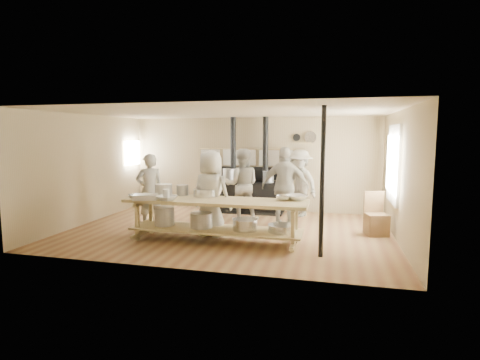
% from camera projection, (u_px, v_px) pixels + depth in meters
% --- Properties ---
extents(ground, '(7.00, 7.00, 0.00)m').
position_uv_depth(ground, '(228.00, 231.00, 8.31)').
color(ground, brown).
rests_on(ground, ground).
extents(room_shell, '(7.00, 7.00, 7.00)m').
position_uv_depth(room_shell, '(228.00, 158.00, 8.11)').
color(room_shell, tan).
rests_on(room_shell, ground).
extents(window_right, '(0.09, 1.50, 1.65)m').
position_uv_depth(window_right, '(394.00, 164.00, 7.88)').
color(window_right, beige).
rests_on(window_right, ground).
extents(left_opening, '(0.00, 0.90, 0.90)m').
position_uv_depth(left_opening, '(132.00, 153.00, 10.87)').
color(left_opening, white).
rests_on(left_opening, ground).
extents(stove, '(1.90, 0.75, 2.60)m').
position_uv_depth(stove, '(249.00, 193.00, 10.29)').
color(stove, black).
rests_on(stove, ground).
extents(towel_rail, '(3.00, 0.04, 0.47)m').
position_uv_depth(towel_rail, '(251.00, 155.00, 10.44)').
color(towel_rail, tan).
rests_on(towel_rail, ground).
extents(back_wall_shelf, '(0.63, 0.14, 0.32)m').
position_uv_depth(back_wall_shelf, '(305.00, 139.00, 10.07)').
color(back_wall_shelf, tan).
rests_on(back_wall_shelf, ground).
extents(prep_table, '(3.60, 0.90, 0.85)m').
position_uv_depth(prep_table, '(215.00, 216.00, 7.38)').
color(prep_table, tan).
rests_on(prep_table, ground).
extents(support_post, '(0.08, 0.08, 2.60)m').
position_uv_depth(support_post, '(322.00, 183.00, 6.36)').
color(support_post, black).
rests_on(support_post, ground).
extents(cook_far_left, '(0.74, 0.69, 1.69)m').
position_uv_depth(cook_far_left, '(150.00, 191.00, 8.56)').
color(cook_far_left, '#A4A192').
rests_on(cook_far_left, ground).
extents(cook_left, '(0.98, 0.84, 1.78)m').
position_uv_depth(cook_left, '(242.00, 185.00, 9.22)').
color(cook_left, '#A4A192').
rests_on(cook_left, ground).
extents(cook_center, '(0.97, 0.74, 1.79)m').
position_uv_depth(cook_center, '(211.00, 194.00, 7.77)').
color(cook_center, '#A4A192').
rests_on(cook_center, ground).
extents(cook_right, '(1.10, 0.49, 1.85)m').
position_uv_depth(cook_right, '(285.00, 187.00, 8.61)').
color(cook_right, '#A4A192').
rests_on(cook_right, ground).
extents(cook_by_window, '(1.28, 1.21, 1.74)m').
position_uv_depth(cook_by_window, '(300.00, 183.00, 9.75)').
color(cook_by_window, '#A4A192').
rests_on(cook_by_window, ground).
extents(chair, '(0.52, 0.52, 0.91)m').
position_uv_depth(chair, '(376.00, 222.00, 7.93)').
color(chair, brown).
rests_on(chair, ground).
extents(bowl_white_a, '(0.48, 0.48, 0.09)m').
position_uv_depth(bowl_white_a, '(167.00, 198.00, 7.23)').
color(bowl_white_a, white).
rests_on(bowl_white_a, prep_table).
extents(bowl_steel_a, '(0.37, 0.37, 0.09)m').
position_uv_depth(bowl_steel_a, '(136.00, 197.00, 7.38)').
color(bowl_steel_a, silver).
rests_on(bowl_steel_a, prep_table).
extents(bowl_white_b, '(0.56, 0.56, 0.10)m').
position_uv_depth(bowl_white_b, '(297.00, 197.00, 7.28)').
color(bowl_white_b, white).
rests_on(bowl_white_b, prep_table).
extents(bowl_steel_b, '(0.37, 0.37, 0.09)m').
position_uv_depth(bowl_steel_b, '(284.00, 198.00, 7.23)').
color(bowl_steel_b, silver).
rests_on(bowl_steel_b, prep_table).
extents(roasting_pan, '(0.54, 0.45, 0.10)m').
position_uv_depth(roasting_pan, '(145.00, 197.00, 7.33)').
color(roasting_pan, '#B2B2B7').
rests_on(roasting_pan, prep_table).
extents(mixing_bowl_large, '(0.57, 0.57, 0.16)m').
position_uv_depth(mixing_bowl_large, '(205.00, 192.00, 7.72)').
color(mixing_bowl_large, silver).
rests_on(mixing_bowl_large, prep_table).
extents(bucket_galv, '(0.25, 0.25, 0.22)m').
position_uv_depth(bucket_galv, '(182.00, 190.00, 7.84)').
color(bucket_galv, gray).
rests_on(bucket_galv, prep_table).
extents(deep_bowl_enamel, '(0.44, 0.44, 0.22)m').
position_uv_depth(deep_bowl_enamel, '(164.00, 189.00, 7.94)').
color(deep_bowl_enamel, white).
rests_on(deep_bowl_enamel, prep_table).
extents(pitcher, '(0.17, 0.17, 0.22)m').
position_uv_depth(pitcher, '(166.00, 195.00, 7.22)').
color(pitcher, white).
rests_on(pitcher, prep_table).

